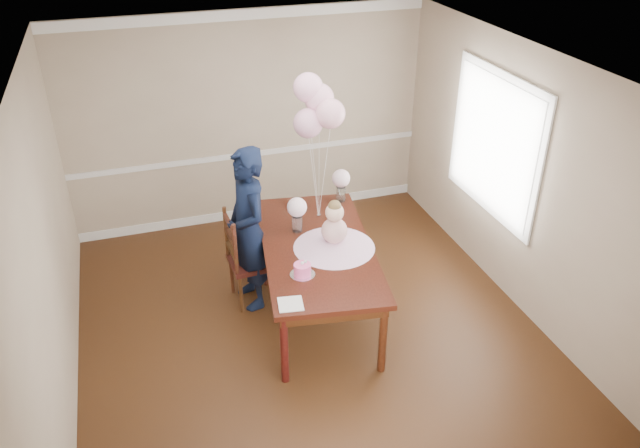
{
  "coord_description": "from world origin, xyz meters",
  "views": [
    {
      "loc": [
        -1.43,
        -4.77,
        4.13
      ],
      "look_at": [
        0.21,
        0.28,
        1.05
      ],
      "focal_mm": 35.0,
      "sensor_mm": 36.0,
      "label": 1
    }
  ],
  "objects_px": {
    "dining_table_top": "(317,248)",
    "woman": "(248,230)",
    "birthday_cake": "(302,269)",
    "dining_chair_seat": "(252,261)"
  },
  "relations": [
    {
      "from": "dining_table_top",
      "to": "dining_chair_seat",
      "type": "distance_m",
      "value": 0.79
    },
    {
      "from": "birthday_cake",
      "to": "woman",
      "type": "bearing_deg",
      "value": 111.67
    },
    {
      "from": "birthday_cake",
      "to": "dining_chair_seat",
      "type": "bearing_deg",
      "value": 109.37
    },
    {
      "from": "birthday_cake",
      "to": "dining_table_top",
      "type": "bearing_deg",
      "value": 57.0
    },
    {
      "from": "dining_table_top",
      "to": "woman",
      "type": "distance_m",
      "value": 0.74
    },
    {
      "from": "dining_table_top",
      "to": "birthday_cake",
      "type": "distance_m",
      "value": 0.54
    },
    {
      "from": "dining_table_top",
      "to": "birthday_cake",
      "type": "height_order",
      "value": "birthday_cake"
    },
    {
      "from": "dining_table_top",
      "to": "woman",
      "type": "relative_size",
      "value": 1.21
    },
    {
      "from": "dining_table_top",
      "to": "woman",
      "type": "bearing_deg",
      "value": 157.03
    },
    {
      "from": "dining_chair_seat",
      "to": "woman",
      "type": "bearing_deg",
      "value": -130.98
    }
  ]
}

